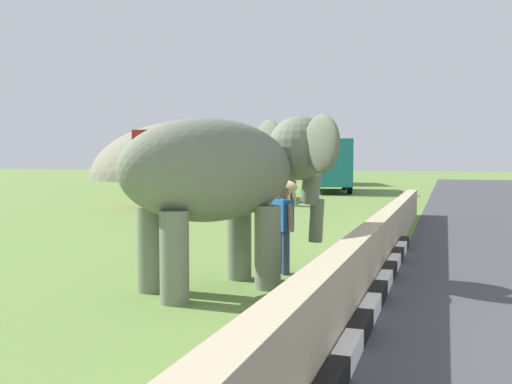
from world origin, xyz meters
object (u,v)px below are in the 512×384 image
object	(u,v)px
bus_red	(202,162)
bus_teal	(330,162)
bus_orange	(327,161)
cow_near	(241,187)
person_handler	(283,225)
cow_mid	(285,187)
elephant	(229,173)
cow_far	(282,183)

from	to	relation	value
bus_red	bus_teal	xyz separation A→B (m)	(11.25, -4.54, -0.00)
bus_orange	cow_near	xyz separation A→B (m)	(-25.22, -1.00, -1.21)
person_handler	cow_mid	size ratio (longest dim) A/B	0.90
cow_near	cow_mid	xyz separation A→B (m)	(0.23, -2.13, 0.00)
bus_teal	bus_orange	bearing A→B (deg)	12.62
bus_teal	cow_near	bearing A→B (deg)	172.04
elephant	cow_far	bearing A→B (deg)	13.89
cow_mid	person_handler	bearing A→B (deg)	-164.06
elephant	cow_far	size ratio (longest dim) A/B	2.10
bus_orange	bus_red	bearing A→B (deg)	175.77
cow_far	cow_near	bearing A→B (deg)	171.09
elephant	bus_teal	distance (m)	29.38
cow_far	person_handler	bearing A→B (deg)	-163.68
cow_far	cow_mid	bearing A→B (deg)	-162.39
bus_orange	cow_mid	size ratio (longest dim) A/B	4.54
cow_near	cow_far	distance (m)	4.72
bus_red	cow_far	size ratio (longest dim) A/B	5.34
person_handler	cow_mid	xyz separation A→B (m)	(15.19, 4.34, -0.06)
bus_orange	cow_mid	world-z (taller)	bus_orange
person_handler	cow_near	bearing A→B (deg)	23.40
cow_mid	elephant	bearing A→B (deg)	-167.13
elephant	person_handler	distance (m)	1.78
bus_orange	cow_far	bearing A→B (deg)	-175.19
elephant	cow_near	xyz separation A→B (m)	(16.31, 5.92, -1.06)
bus_teal	bus_orange	distance (m)	12.75
bus_teal	bus_orange	size ratio (longest dim) A/B	1.05
cow_mid	bus_red	bearing A→B (deg)	75.15
person_handler	bus_teal	xyz separation A→B (m)	(27.73, 4.69, 1.15)
person_handler	cow_near	world-z (taller)	person_handler
cow_far	bus_orange	bearing A→B (deg)	4.81
elephant	person_handler	world-z (taller)	elephant
bus_orange	cow_mid	distance (m)	25.21
elephant	cow_mid	world-z (taller)	elephant
bus_red	bus_teal	world-z (taller)	same
cow_far	bus_red	bearing A→B (deg)	131.97
bus_orange	cow_far	size ratio (longest dim) A/B	4.48
elephant	cow_mid	bearing A→B (deg)	12.87
elephant	bus_teal	xyz separation A→B (m)	(29.09, 4.13, 0.15)
bus_red	cow_near	distance (m)	3.37
elephant	cow_near	bearing A→B (deg)	19.93
bus_orange	person_handler	bearing A→B (deg)	-169.46
bus_orange	cow_near	size ratio (longest dim) A/B	4.36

